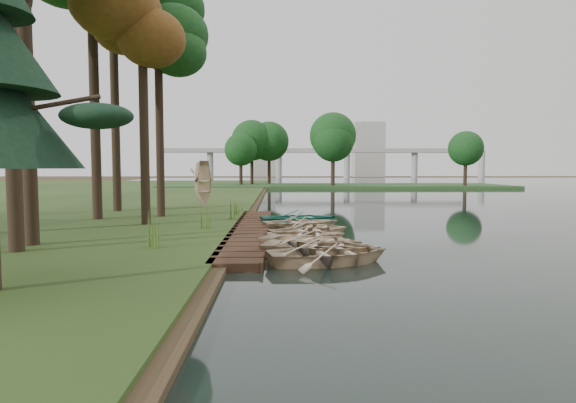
{
  "coord_description": "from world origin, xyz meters",
  "views": [
    {
      "loc": [
        -0.4,
        -21.07,
        2.92
      ],
      "look_at": [
        0.07,
        0.35,
        1.42
      ],
      "focal_mm": 30.0,
      "sensor_mm": 36.0,
      "label": 1
    }
  ],
  "objects_px": {
    "rowboat_2": "(311,239)",
    "stored_rowboat": "(204,203)",
    "rowboat_0": "(329,251)",
    "rowboat_1": "(320,245)",
    "boardwalk": "(250,231)"
  },
  "relations": [
    {
      "from": "rowboat_2",
      "to": "stored_rowboat",
      "type": "distance_m",
      "value": 16.42
    },
    {
      "from": "rowboat_0",
      "to": "rowboat_1",
      "type": "xyz_separation_m",
      "value": [
        -0.17,
        1.09,
        0.01
      ]
    },
    {
      "from": "boardwalk",
      "to": "stored_rowboat",
      "type": "bearing_deg",
      "value": 108.81
    },
    {
      "from": "boardwalk",
      "to": "rowboat_2",
      "type": "height_order",
      "value": "rowboat_2"
    },
    {
      "from": "boardwalk",
      "to": "rowboat_1",
      "type": "xyz_separation_m",
      "value": [
        2.58,
        -5.75,
        0.3
      ]
    },
    {
      "from": "rowboat_0",
      "to": "rowboat_2",
      "type": "distance_m",
      "value": 2.5
    },
    {
      "from": "rowboat_0",
      "to": "stored_rowboat",
      "type": "height_order",
      "value": "stored_rowboat"
    },
    {
      "from": "rowboat_0",
      "to": "boardwalk",
      "type": "bearing_deg",
      "value": 9.3
    },
    {
      "from": "rowboat_1",
      "to": "stored_rowboat",
      "type": "relative_size",
      "value": 1.24
    },
    {
      "from": "stored_rowboat",
      "to": "boardwalk",
      "type": "bearing_deg",
      "value": -129.63
    },
    {
      "from": "boardwalk",
      "to": "rowboat_0",
      "type": "height_order",
      "value": "rowboat_0"
    },
    {
      "from": "stored_rowboat",
      "to": "rowboat_2",
      "type": "bearing_deg",
      "value": -126.71
    },
    {
      "from": "boardwalk",
      "to": "rowboat_0",
      "type": "xyz_separation_m",
      "value": [
        2.76,
        -6.84,
        0.29
      ]
    },
    {
      "from": "rowboat_0",
      "to": "stored_rowboat",
      "type": "distance_m",
      "value": 18.86
    },
    {
      "from": "rowboat_0",
      "to": "rowboat_1",
      "type": "bearing_deg",
      "value": -3.64
    }
  ]
}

